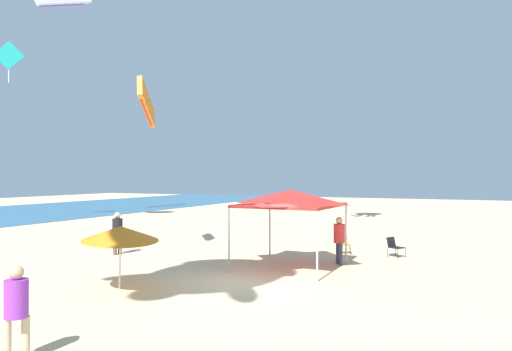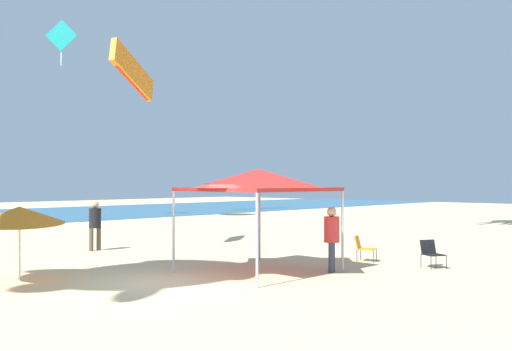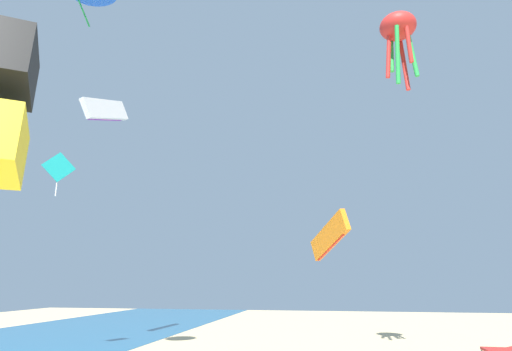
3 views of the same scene
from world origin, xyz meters
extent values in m
cube|color=#D6BC8C|center=(0.00, 0.00, -0.05)|extent=(120.00, 120.00, 0.10)
cylinder|color=#B7B7BC|center=(0.96, -2.03, 1.15)|extent=(0.07, 0.07, 2.31)
cylinder|color=#B7B7BC|center=(4.44, -2.13, 1.15)|extent=(0.07, 0.07, 2.31)
cylinder|color=#B7B7BC|center=(1.05, 1.28, 1.15)|extent=(0.07, 0.07, 2.31)
cylinder|color=#B7B7BC|center=(4.53, 1.17, 1.15)|extent=(0.07, 0.07, 2.31)
cube|color=red|center=(2.74, -0.43, 2.36)|extent=(3.65, 3.48, 0.10)
pyramid|color=red|center=(2.74, -0.43, 2.67)|extent=(3.58, 3.41, 0.53)
cylinder|color=silver|center=(-2.53, 3.12, 0.96)|extent=(0.12, 0.16, 1.92)
cone|color=orange|center=(-2.57, 3.06, 1.71)|extent=(2.31, 2.31, 0.65)
cylinder|color=black|center=(6.63, -1.79, 0.20)|extent=(0.02, 0.02, 0.40)
cylinder|color=black|center=(7.11, -1.61, 0.20)|extent=(0.02, 0.02, 0.40)
cylinder|color=black|center=(6.44, -1.31, 0.20)|extent=(0.02, 0.02, 0.40)
cylinder|color=black|center=(6.93, -1.12, 0.20)|extent=(0.02, 0.02, 0.40)
cube|color=orange|center=(6.78, -1.46, 0.40)|extent=(0.67, 0.67, 0.03)
cube|color=orange|center=(6.68, -1.19, 0.61)|extent=(0.51, 0.30, 0.41)
cylinder|color=black|center=(6.50, -3.81, 0.20)|extent=(0.02, 0.02, 0.40)
cylinder|color=black|center=(6.95, -4.07, 0.20)|extent=(0.02, 0.02, 0.40)
cylinder|color=black|center=(6.76, -3.36, 0.20)|extent=(0.02, 0.02, 0.40)
cylinder|color=black|center=(7.21, -3.62, 0.20)|extent=(0.02, 0.02, 0.40)
cube|color=black|center=(6.86, -3.71, 0.40)|extent=(0.71, 0.71, 0.03)
cube|color=black|center=(7.00, -3.46, 0.61)|extent=(0.49, 0.36, 0.41)
cylinder|color=brown|center=(2.24, 7.54, 0.42)|extent=(0.17, 0.17, 0.84)
cylinder|color=brown|center=(2.57, 7.56, 0.42)|extent=(0.17, 0.17, 0.84)
cylinder|color=black|center=(2.40, 7.55, 1.21)|extent=(0.44, 0.44, 0.73)
sphere|color=tan|center=(2.40, 7.55, 1.72)|extent=(0.28, 0.28, 0.28)
cylinder|color=#C6B28C|center=(-7.81, 1.19, 0.41)|extent=(0.16, 0.16, 0.81)
cylinder|color=#C6B28C|center=(-7.52, 1.05, 0.41)|extent=(0.16, 0.16, 0.81)
cylinder|color=purple|center=(-7.66, 1.12, 1.17)|extent=(0.42, 0.42, 0.71)
sphere|color=tan|center=(-7.66, 1.12, 1.65)|extent=(0.26, 0.26, 0.26)
cylinder|color=#33384C|center=(4.07, -2.00, 0.42)|extent=(0.16, 0.16, 0.84)
cylinder|color=#33384C|center=(4.36, -1.83, 0.42)|extent=(0.16, 0.16, 0.84)
cylinder|color=red|center=(4.22, -1.91, 1.21)|extent=(0.44, 0.44, 0.73)
sphere|color=beige|center=(4.22, -1.91, 1.71)|extent=(0.27, 0.27, 0.27)
cube|color=orange|center=(3.64, 6.93, 6.79)|extent=(3.01, 1.75, 1.97)
cube|color=red|center=(3.64, 6.93, 6.37)|extent=(2.28, 1.22, 1.11)
cube|color=teal|center=(10.74, 25.45, 12.67)|extent=(1.49, 1.72, 2.23)
cylinder|color=white|center=(10.74, 25.45, 11.39)|extent=(0.08, 0.08, 1.58)
cube|color=purple|center=(15.67, 25.30, 18.29)|extent=(4.60, 0.50, 2.03)
camera|label=1|loc=(-13.69, -6.56, 3.45)|focal=32.77mm
camera|label=2|loc=(-9.37, -11.58, 2.57)|focal=40.74mm
camera|label=3|loc=(-14.57, 6.82, 4.95)|focal=29.36mm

